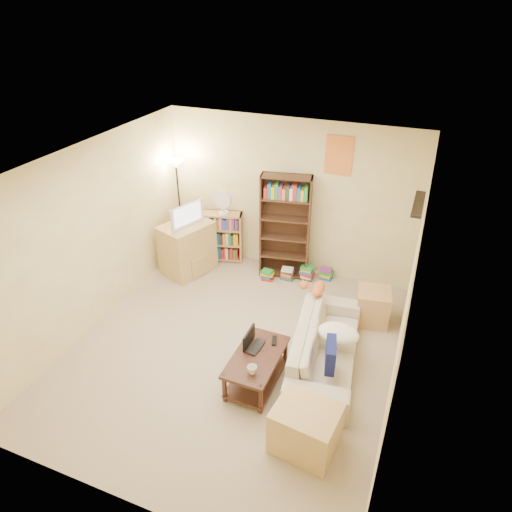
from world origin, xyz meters
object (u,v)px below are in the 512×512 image
television (184,214)px  tall_bookshelf (285,225)px  sofa (325,346)px  mug (252,370)px  tv_stand (187,248)px  laptop (259,348)px  tabby_cat (316,288)px  floor_lamp (177,181)px  short_bookshelf (222,237)px  side_table (372,306)px  end_cabinet (306,428)px  coffee_table (256,365)px  desk_fan (222,202)px

television → tall_bookshelf: bearing=-52.1°
sofa → mug: (-0.62, -0.88, 0.19)m
sofa → tv_stand: 2.96m
laptop → tv_stand: 2.66m
tabby_cat → floor_lamp: bearing=158.6°
mug → floor_lamp: floor_lamp is taller
tall_bookshelf → tabby_cat: bearing=-63.7°
sofa → tabby_cat: bearing=18.6°
short_bookshelf → floor_lamp: (-0.70, -0.15, 0.96)m
laptop → side_table: side_table is taller
laptop → short_bookshelf: size_ratio=0.36×
tv_stand → end_cabinet: 3.77m
side_table → end_cabinet: bearing=-97.3°
sofa → tall_bookshelf: bearing=25.7°
end_cabinet → coffee_table: bearing=140.7°
television → side_table: size_ratio=1.24×
television → short_bookshelf: television is taller
tv_stand → floor_lamp: bearing=149.3°
laptop → television: 2.73m
coffee_table → floor_lamp: 3.46m
laptop → tall_bookshelf: tall_bookshelf is taller
tall_bookshelf → short_bookshelf: 1.23m
sofa → short_bookshelf: bearing=43.8°
mug → tall_bookshelf: size_ratio=0.07×
floor_lamp → desk_fan: bearing=7.8°
tabby_cat → laptop: (-0.36, -1.17, -0.20)m
side_table → coffee_table: bearing=-122.9°
tabby_cat → television: (-2.32, 0.63, 0.41)m
television → side_table: bearing=-73.9°
laptop → short_bookshelf: short_bookshelf is taller
end_cabinet → short_bookshelf: bearing=127.4°
mug → sofa: bearing=54.9°
sofa → floor_lamp: size_ratio=1.12×
tabby_cat → floor_lamp: floor_lamp is taller
sofa → tabby_cat: 0.84m
floor_lamp → side_table: 3.63m
coffee_table → end_cabinet: 1.02m
sofa → side_table: 1.15m
tabby_cat → side_table: size_ratio=0.86×
tabby_cat → side_table: bearing=27.5°
laptop → tabby_cat: bearing=-11.8°
television → side_table: (3.06, -0.24, -0.79)m
coffee_table → mug: bearing=-77.3°
laptop → tall_bookshelf: 2.36m
tabby_cat → desk_fan: desk_fan is taller
mug → end_cabinet: size_ratio=0.18×
coffee_table → floor_lamp: size_ratio=0.54×
mug → floor_lamp: 3.64m
sofa → laptop: 0.85m
short_bookshelf → desk_fan: (0.05, -0.04, 0.67)m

